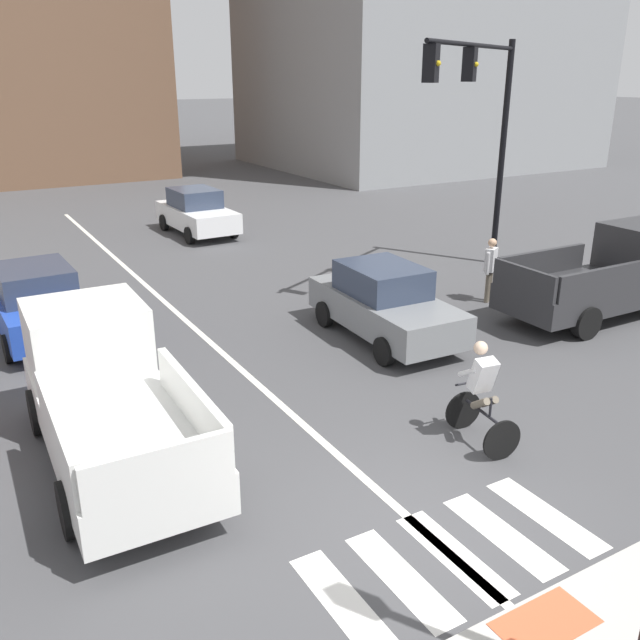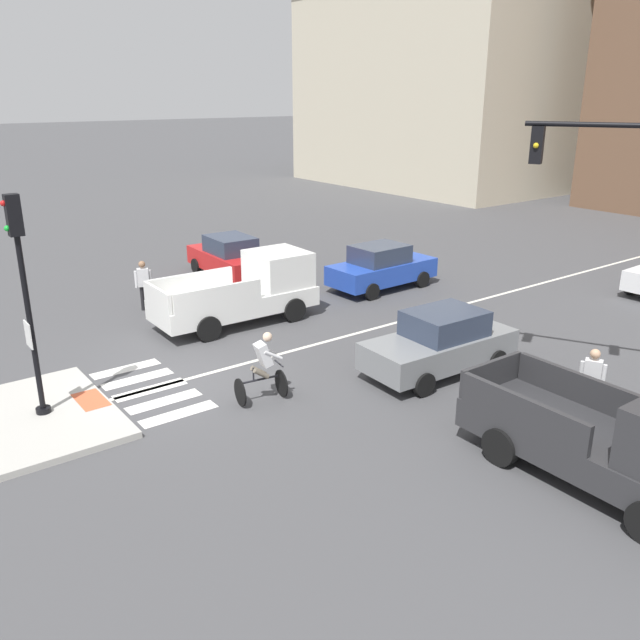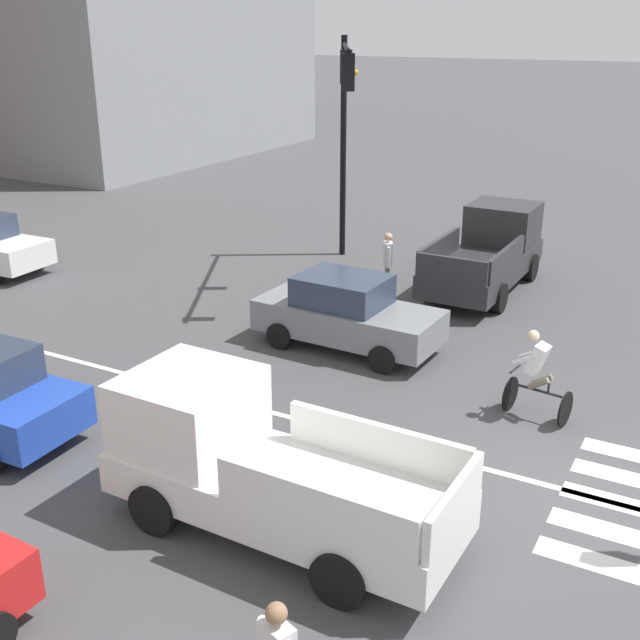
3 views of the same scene
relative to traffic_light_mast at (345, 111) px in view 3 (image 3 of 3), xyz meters
name	(u,v)px [view 3 (image 3 of 3)]	position (x,y,z in m)	size (l,w,h in m)	color
ground_plane	(581,493)	(-8.39, -8.44, -4.55)	(300.00, 300.00, 0.00)	#474749
crosswalk_stripe_a	(603,564)	(-9.99, -9.04, -4.55)	(0.44, 1.80, 0.01)	silver
crosswalk_stripe_b	(613,532)	(-9.19, -9.04, -4.55)	(0.44, 1.80, 0.01)	silver
crosswalk_stripe_c	(622,504)	(-8.39, -9.04, -4.55)	(0.44, 1.80, 0.01)	silver
crosswalk_stripe_d	(631,479)	(-7.60, -9.04, -4.55)	(0.44, 1.80, 0.01)	silver
crosswalk_stripe_e	(638,456)	(-6.80, -9.04, -4.55)	(0.44, 1.80, 0.01)	silver
lane_centre_line	(96,366)	(-8.43, 1.56, -4.55)	(0.14, 28.00, 0.01)	silver
traffic_light_mast	(345,111)	(0.00, 0.00, 0.00)	(5.34, 2.93, 6.47)	black
car_grey_eastbound_mid	(347,313)	(-4.94, -2.61, -3.74)	(1.96, 4.16, 1.64)	slate
pickup_truck_white_westbound_near	(254,463)	(-11.41, -4.42, -3.58)	(2.14, 5.14, 2.08)	white
pickup_truck_charcoal_cross_right	(489,252)	(0.78, -4.05, -3.58)	(5.12, 2.09, 2.08)	#2D2D30
cyclist	(537,374)	(-6.25, -7.12, -3.68)	(0.81, 1.17, 1.68)	black
pedestrian_waiting_far_side	(388,258)	(-1.15, -1.91, -3.57)	(0.50, 0.36, 1.67)	#6B6051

